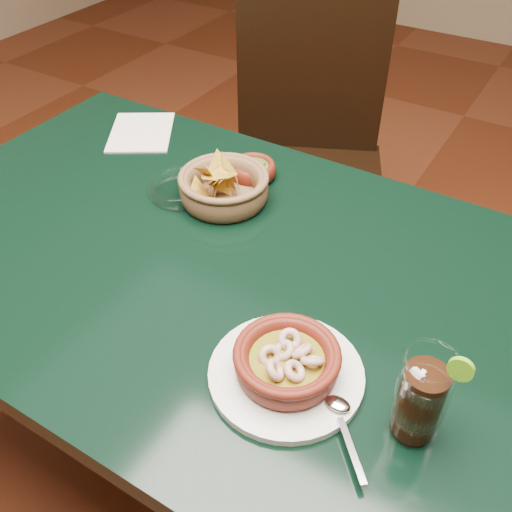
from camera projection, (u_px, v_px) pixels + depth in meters
The scene contains 9 objects.
ground at pixel (215, 465), 1.51m from camera, with size 7.00×7.00×0.00m, color #471C0C.
dining_table at pixel (199, 288), 1.09m from camera, with size 1.20×0.80×0.75m.
dining_chair at pixel (305, 157), 1.67m from camera, with size 0.60×0.60×0.98m.
shrimp_plate at pixel (287, 364), 0.79m from camera, with size 0.27×0.22×0.07m.
chip_basket at pixel (224, 187), 1.12m from camera, with size 0.21×0.21×0.13m.
guacamole_ramekin at pixel (253, 170), 1.19m from camera, with size 0.12×0.12×0.04m.
cola_drink at pixel (421, 398), 0.70m from camera, with size 0.14×0.14×0.16m.
glass_ashtray at pixel (179, 189), 1.14m from camera, with size 0.14×0.14×0.03m.
paper_menu at pixel (141, 132), 1.35m from camera, with size 0.22×0.23×0.00m.
Camera 1 is at (0.50, -0.61, 1.41)m, focal length 40.00 mm.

